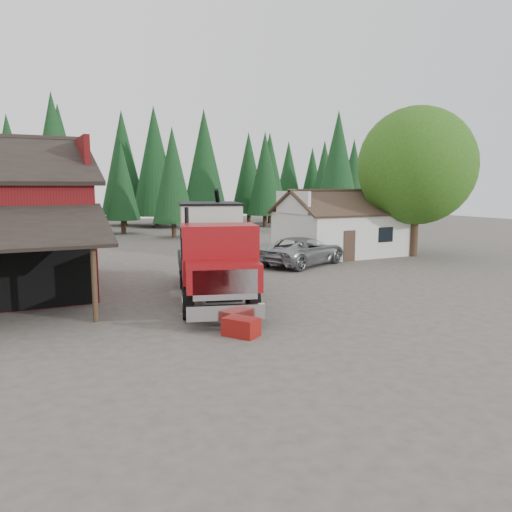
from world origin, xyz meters
name	(u,v)px	position (x,y,z in m)	size (l,w,h in m)	color
ground	(262,317)	(0.00, 0.00, 0.00)	(120.00, 120.00, 0.00)	#4D463D
farmhouse	(341,231)	(13.00, 13.00, 1.67)	(8.60, 6.42, 4.65)	silver
deciduous_tree	(417,170)	(17.01, 9.97, 5.91)	(8.00, 8.00, 10.20)	#382619
conifer_backdrop	(90,230)	(0.00, 42.00, 0.00)	(76.00, 16.00, 16.00)	#103219
near_pine_b	(173,175)	(6.00, 30.00, 5.89)	(3.96, 3.96, 10.40)	#382619
near_pine_c	(338,166)	(22.00, 26.00, 6.89)	(4.84, 4.84, 12.40)	#382619
near_pine_d	(54,158)	(-4.00, 34.00, 7.39)	(5.28, 5.28, 13.40)	#382619
feed_truck	(213,247)	(-0.35, 3.98, 2.20)	(5.71, 10.80, 4.72)	black
silver_car	(303,251)	(8.00, 10.00, 0.87)	(2.90, 6.28, 1.75)	#929599
equip_box	(241,327)	(-1.68, -1.78, 0.30)	(0.70, 1.10, 0.60)	maroon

